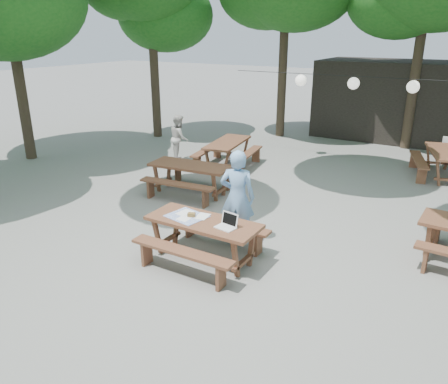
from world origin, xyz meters
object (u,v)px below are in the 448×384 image
picnic_table_nw (191,179)px  second_person (179,138)px  plastic_chair (448,160)px  main_picnic_table (204,239)px  woman (237,197)px

picnic_table_nw → second_person: 3.06m
picnic_table_nw → plastic_chair: 7.71m
main_picnic_table → plastic_chair: 8.84m
second_person → picnic_table_nw: bearing=-176.9°
main_picnic_table → plastic_chair: size_ratio=2.22×
picnic_table_nw → woman: (2.28, -1.71, 0.52)m
second_person → plastic_chair: size_ratio=1.58×
main_picnic_table → plastic_chair: bearing=69.1°
main_picnic_table → woman: bearing=80.3°
picnic_table_nw → plastic_chair: (5.27, 5.62, -0.13)m
woman → plastic_chair: woman is taller
main_picnic_table → second_person: second_person is taller
picnic_table_nw → woman: size_ratio=1.14×
main_picnic_table → woman: woman is taller
woman → second_person: woman is taller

